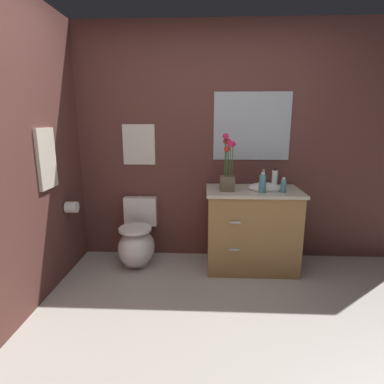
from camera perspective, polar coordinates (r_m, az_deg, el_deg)
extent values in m
plane|color=#B2ADA3|center=(2.25, 2.91, -29.16)|extent=(9.40, 9.40, 0.00)
cube|color=brown|center=(3.38, 6.43, 8.55)|extent=(4.38, 0.05, 2.50)
cube|color=brown|center=(2.60, -30.44, 5.46)|extent=(0.05, 4.68, 2.50)
ellipsoid|color=white|center=(3.37, -10.20, -10.05)|extent=(0.38, 0.48, 0.40)
cube|color=white|center=(3.46, -9.95, -11.40)|extent=(0.22, 0.26, 0.18)
cube|color=white|center=(3.53, -9.41, -3.45)|extent=(0.36, 0.13, 0.32)
cylinder|color=white|center=(3.28, -10.43, -6.73)|extent=(0.34, 0.34, 0.03)
cylinder|color=#B7B7BC|center=(3.48, -9.51, -0.92)|extent=(0.04, 0.04, 0.02)
cube|color=#9E7242|center=(3.27, 10.93, -6.98)|extent=(0.90, 0.52, 0.81)
cube|color=beige|center=(3.15, 11.26, 0.19)|extent=(0.94, 0.56, 0.03)
ellipsoid|color=white|center=(3.17, 13.43, 0.78)|extent=(0.36, 0.26, 0.10)
cylinder|color=#B7B7BC|center=(3.31, 12.99, 2.56)|extent=(0.02, 0.02, 0.18)
cube|color=#B7B7BC|center=(2.93, 7.95, -5.56)|extent=(0.10, 0.02, 0.02)
cube|color=#B7B7BC|center=(3.03, 7.79, -10.48)|extent=(0.10, 0.02, 0.02)
cube|color=brown|center=(3.05, 6.50, 1.54)|extent=(0.14, 0.14, 0.14)
cylinder|color=#386B2D|center=(3.01, 7.45, 5.76)|extent=(0.01, 0.01, 0.32)
sphere|color=#E01E51|center=(2.99, 7.54, 8.76)|extent=(0.06, 0.06, 0.06)
cylinder|color=#386B2D|center=(3.03, 6.69, 6.03)|extent=(0.01, 0.01, 0.34)
sphere|color=#E01E51|center=(3.01, 6.78, 9.21)|extent=(0.06, 0.06, 0.06)
cylinder|color=#386B2D|center=(3.04, 6.21, 6.10)|extent=(0.01, 0.01, 0.34)
sphere|color=red|center=(3.03, 6.29, 9.27)|extent=(0.06, 0.06, 0.06)
cylinder|color=#386B2D|center=(3.00, 6.13, 6.50)|extent=(0.01, 0.01, 0.39)
sphere|color=#E01E51|center=(2.99, 6.22, 10.21)|extent=(0.06, 0.06, 0.06)
cylinder|color=#386B2D|center=(3.00, 6.40, 5.31)|extent=(0.01, 0.01, 0.27)
sphere|color=red|center=(2.99, 6.46, 7.86)|extent=(0.06, 0.06, 0.06)
cylinder|color=#386B2D|center=(2.98, 7.06, 5.73)|extent=(0.01, 0.01, 0.32)
sphere|color=#E01E51|center=(2.96, 7.15, 8.77)|extent=(0.06, 0.06, 0.06)
cylinder|color=white|center=(3.14, 14.99, 2.07)|extent=(0.06, 0.06, 0.20)
cylinder|color=black|center=(3.12, 15.11, 4.09)|extent=(0.03, 0.03, 0.02)
cylinder|color=teal|center=(3.07, 16.50, 1.03)|extent=(0.05, 0.05, 0.12)
cylinder|color=silver|center=(3.06, 16.59, 2.38)|extent=(0.03, 0.03, 0.02)
cylinder|color=teal|center=(3.02, 12.87, 1.48)|extent=(0.06, 0.06, 0.17)
cylinder|color=silver|center=(3.00, 12.96, 3.31)|extent=(0.04, 0.04, 0.02)
cube|color=silver|center=(3.42, -9.78, 8.61)|extent=(0.35, 0.01, 0.43)
cube|color=#B2BCC6|center=(3.37, 10.99, 11.79)|extent=(0.80, 0.01, 0.70)
cube|color=beige|center=(2.95, -25.27, 5.59)|extent=(0.03, 0.28, 0.52)
cylinder|color=white|center=(3.26, -21.31, -2.62)|extent=(0.11, 0.11, 0.11)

